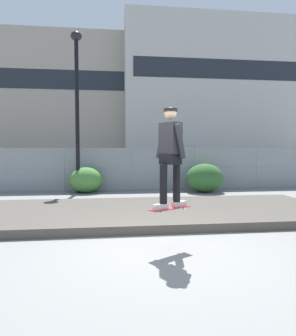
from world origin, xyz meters
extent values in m
plane|color=slate|center=(0.00, 0.00, 0.00)|extent=(120.00, 120.00, 0.00)
cube|color=#4C473F|center=(0.00, 2.82, 0.10)|extent=(10.10, 3.76, 0.20)
cube|color=#B22D2D|center=(0.10, -0.05, 0.76)|extent=(0.79, 0.58, 0.02)
cylinder|color=silver|center=(0.28, 0.16, 0.72)|extent=(0.06, 0.05, 0.05)
cylinder|color=silver|center=(0.37, 0.00, 0.72)|extent=(0.06, 0.05, 0.05)
cylinder|color=silver|center=(-0.17, -0.11, 0.72)|extent=(0.06, 0.05, 0.05)
cylinder|color=silver|center=(-0.07, -0.26, 0.72)|extent=(0.06, 0.05, 0.05)
cube|color=#99999E|center=(0.33, 0.08, 0.74)|extent=(0.11, 0.15, 0.01)
cube|color=#99999E|center=(-0.12, -0.18, 0.74)|extent=(0.11, 0.15, 0.01)
cube|color=#B2ADA8|center=(0.29, 0.06, 0.81)|extent=(0.29, 0.23, 0.09)
cube|color=#B2ADA8|center=(-0.09, -0.16, 0.81)|extent=(0.29, 0.23, 0.09)
cylinder|color=black|center=(0.24, 0.03, 1.19)|extent=(0.13, 0.13, 0.67)
cylinder|color=black|center=(-0.03, -0.13, 1.19)|extent=(0.13, 0.13, 0.67)
cube|color=black|center=(0.10, -0.05, 1.62)|extent=(0.38, 0.41, 0.18)
cube|color=#262628|center=(0.10, -0.05, 1.98)|extent=(0.38, 0.44, 0.54)
cylinder|color=#262628|center=(-0.02, 0.16, 1.92)|extent=(0.24, 0.20, 0.58)
cylinder|color=#262628|center=(0.23, -0.26, 1.92)|extent=(0.24, 0.20, 0.58)
sphere|color=tan|center=(0.10, -0.05, 2.40)|extent=(0.21, 0.21, 0.21)
cylinder|color=black|center=(0.10, -0.05, 2.46)|extent=(0.24, 0.24, 0.05)
cylinder|color=gray|center=(-2.86, 7.89, 0.93)|extent=(0.06, 0.06, 1.85)
cylinder|color=gray|center=(0.00, 7.89, 0.93)|extent=(0.06, 0.06, 1.85)
cylinder|color=gray|center=(2.86, 7.89, 0.93)|extent=(0.06, 0.06, 1.85)
cylinder|color=gray|center=(5.71, 7.89, 0.93)|extent=(0.06, 0.06, 1.85)
cylinder|color=gray|center=(0.00, 7.89, 1.81)|extent=(17.13, 0.04, 0.04)
cylinder|color=gray|center=(0.00, 7.89, 1.02)|extent=(17.13, 0.04, 0.04)
cylinder|color=gray|center=(0.00, 7.89, 0.06)|extent=(17.13, 0.04, 0.04)
cube|color=gray|center=(0.00, 7.89, 0.93)|extent=(17.13, 0.01, 1.85)
cylinder|color=black|center=(-2.21, 7.33, 3.03)|extent=(0.16, 0.16, 6.06)
ellipsoid|color=black|center=(-2.21, 7.33, 6.24)|extent=(0.44, 0.44, 0.36)
cube|color=#474C54|center=(-5.86, 11.70, 0.67)|extent=(4.50, 2.05, 0.70)
cube|color=#23282D|center=(-6.06, 11.71, 1.34)|extent=(2.29, 1.72, 0.64)
cylinder|color=black|center=(-4.45, 12.48, 0.32)|extent=(0.65, 0.28, 0.64)
cylinder|color=black|center=(-4.55, 10.77, 0.32)|extent=(0.65, 0.28, 0.64)
cube|color=silver|center=(-0.49, 11.20, 0.67)|extent=(4.50, 2.07, 0.70)
cube|color=#23282D|center=(-0.69, 11.19, 1.34)|extent=(2.30, 1.73, 0.64)
cylinder|color=black|center=(0.82, 12.14, 0.32)|extent=(0.65, 0.28, 0.64)
cylinder|color=black|center=(0.93, 10.43, 0.32)|extent=(0.65, 0.28, 0.64)
cylinder|color=black|center=(-1.90, 11.97, 0.32)|extent=(0.65, 0.28, 0.64)
cylinder|color=black|center=(-1.79, 10.26, 0.32)|extent=(0.65, 0.28, 0.64)
cube|color=#9E9384|center=(-10.93, 41.80, 8.67)|extent=(28.59, 11.97, 17.34)
cube|color=#1E232B|center=(-10.93, 35.79, 10.75)|extent=(26.31, 0.04, 2.50)
cube|color=#B2AFA8|center=(13.28, 39.56, 9.75)|extent=(24.44, 12.60, 19.49)
cube|color=#1E232B|center=(13.28, 33.24, 12.09)|extent=(22.48, 0.04, 2.50)
ellipsoid|color=#477F38|center=(-1.91, 7.48, 0.52)|extent=(1.36, 1.11, 1.05)
ellipsoid|color=#2D5B28|center=(2.97, 6.99, 0.60)|extent=(1.54, 1.26, 1.19)
camera|label=1|loc=(-0.94, -5.26, 1.78)|focal=32.75mm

